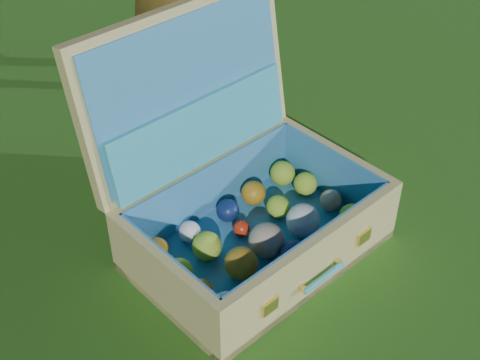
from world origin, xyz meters
name	(u,v)px	position (x,y,z in m)	size (l,w,h in m)	color
ground	(295,306)	(0.00, 0.00, 0.00)	(60.00, 60.00, 0.00)	#215114
suitcase	(236,189)	(0.01, 0.28, 0.16)	(0.68, 0.61, 0.58)	tan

